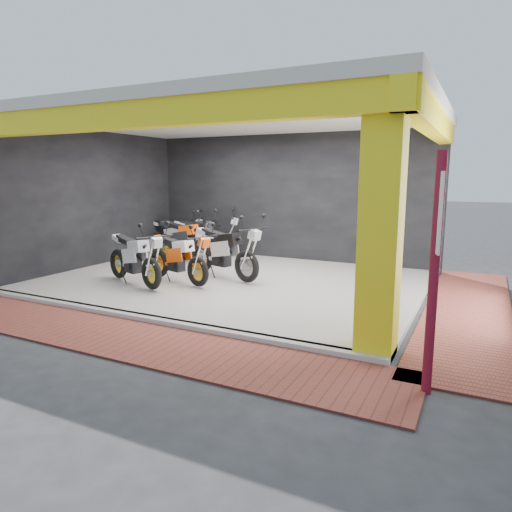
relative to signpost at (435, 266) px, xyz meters
The scene contains 18 objects.
ground 4.99m from the signpost, 160.30° to the left, with size 80.00×80.00×0.00m, color #2D2D30.
showroom_floor 5.93m from the signpost, 141.24° to the left, with size 8.00×6.00×0.10m, color silver.
showroom_ceiling 6.15m from the signpost, 141.24° to the left, with size 8.40×6.40×0.20m, color beige.
back_wall 8.08m from the signpost, 123.82° to the left, with size 8.20×0.20×3.50m, color black.
left_wall 9.33m from the signpost, 157.22° to the left, with size 0.20×6.20×3.50m, color black.
corner_column 1.18m from the signpost, 130.91° to the left, with size 0.50×0.50×3.50m, color yellow.
header_beam_front 4.90m from the signpost, behind, with size 8.40×0.30×0.40m, color yellow.
header_beam_right 4.09m from the signpost, 97.80° to the left, with size 0.30×6.40×0.40m, color yellow.
floor_kerb 4.74m from the signpost, behind, with size 8.00×0.20×0.10m, color silver.
paver_front 4.72m from the signpost, behind, with size 9.00×1.40×0.03m, color brown.
paver_right 3.89m from the signpost, 85.16° to the left, with size 1.40×7.00×0.03m, color brown.
signpost is the anchor object (origin of this frame).
moto_hero 5.46m from the signpost, 151.35° to the left, with size 2.10×0.78×1.28m, color #E64B09, non-canonical shape.
moto_row_a 5.83m from the signpost, 160.10° to the left, with size 2.18×0.81×1.33m, color #ADB0B5, non-canonical shape.
moto_row_b 5.28m from the signpost, 140.09° to the left, with size 2.33×0.86×1.43m, color #AAADB2, non-canonical shape.
moto_row_c 7.62m from the signpost, 142.10° to the left, with size 2.27×0.84×1.39m, color black, non-canonical shape.
moto_row_d 8.66m from the signpost, 134.95° to the left, with size 2.19×0.81×1.34m, color #A8ABB0, non-canonical shape.
moto_row_e 9.53m from the signpost, 139.98° to the left, with size 2.03×0.75×1.24m, color #9B9DA2, non-canonical shape.
Camera 1 is at (4.92, -6.68, 2.38)m, focal length 32.00 mm.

